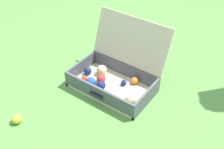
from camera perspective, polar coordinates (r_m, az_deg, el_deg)
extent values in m
plane|color=#569342|center=(2.11, -0.12, -2.52)|extent=(16.00, 16.00, 0.00)
cube|color=beige|center=(2.08, 0.00, -2.69)|extent=(0.62, 0.36, 0.03)
cube|color=#4C5156|center=(2.20, -6.40, 1.43)|extent=(0.02, 0.36, 0.14)
cube|color=#4C5156|center=(1.93, 7.31, -4.89)|extent=(0.02, 0.36, 0.14)
cube|color=#4C5156|center=(1.94, -2.96, -4.21)|extent=(0.58, 0.02, 0.14)
cube|color=#4C5156|center=(2.16, 2.66, 0.88)|extent=(0.58, 0.02, 0.14)
cube|color=beige|center=(2.07, 3.94, 7.07)|extent=(0.62, 0.14, 0.35)
cube|color=black|center=(1.93, -3.35, -4.41)|extent=(0.11, 0.02, 0.02)
sphere|color=navy|center=(2.18, -5.13, 0.78)|extent=(0.06, 0.06, 0.06)
sphere|color=white|center=(1.93, 1.86, -5.24)|extent=(0.05, 0.05, 0.05)
sphere|color=#D1B784|center=(1.91, 3.87, -5.42)|extent=(0.08, 0.08, 0.08)
sphere|color=orange|center=(2.09, 4.74, -1.31)|extent=(0.06, 0.06, 0.06)
sphere|color=navy|center=(2.03, -2.30, -2.24)|extent=(0.07, 0.07, 0.07)
sphere|color=navy|center=(2.07, 2.47, -1.74)|extent=(0.04, 0.04, 0.04)
sphere|color=red|center=(2.09, -2.31, -0.92)|extent=(0.07, 0.07, 0.07)
sphere|color=blue|center=(2.06, -4.43, -1.49)|extent=(0.07, 0.07, 0.07)
sphere|color=#D1B784|center=(2.16, -2.17, 0.94)|extent=(0.08, 0.08, 0.08)
sphere|color=red|center=(2.11, -5.82, -0.98)|extent=(0.05, 0.05, 0.05)
sphere|color=#CCDB38|center=(1.93, -19.40, -8.74)|extent=(0.07, 0.07, 0.07)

